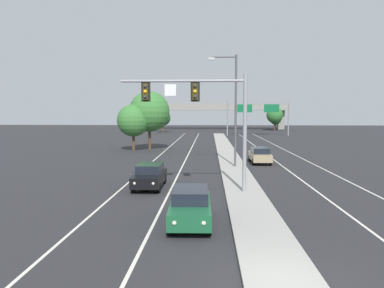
% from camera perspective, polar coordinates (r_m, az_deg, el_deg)
% --- Properties ---
extents(ground_plane, '(260.00, 260.00, 0.00)m').
position_cam_1_polar(ground_plane, '(11.48, 14.52, -21.15)').
color(ground_plane, '#28282B').
extents(median_island, '(2.40, 110.00, 0.15)m').
position_cam_1_polar(median_island, '(28.59, 7.17, -4.96)').
color(median_island, '#9E9B93').
rests_on(median_island, ground).
extents(lane_stripe_oncoming_center, '(0.14, 100.00, 0.01)m').
position_cam_1_polar(lane_stripe_oncoming_center, '(35.52, -1.29, -3.06)').
color(lane_stripe_oncoming_center, silver).
rests_on(lane_stripe_oncoming_center, ground).
extents(lane_stripe_receding_center, '(0.14, 100.00, 0.01)m').
position_cam_1_polar(lane_stripe_receding_center, '(36.10, 13.78, -3.08)').
color(lane_stripe_receding_center, silver).
rests_on(lane_stripe_receding_center, ground).
extents(edge_stripe_left, '(0.14, 100.00, 0.01)m').
position_cam_1_polar(edge_stripe_left, '(35.90, -6.56, -3.01)').
color(edge_stripe_left, silver).
rests_on(edge_stripe_left, ground).
extents(edge_stripe_right, '(0.14, 100.00, 0.01)m').
position_cam_1_polar(edge_stripe_right, '(36.87, 18.83, -3.04)').
color(edge_stripe_right, silver).
rests_on(edge_stripe_right, ground).
extents(overhead_signal_mast, '(7.72, 0.44, 7.20)m').
position_cam_1_polar(overhead_signal_mast, '(21.84, 2.00, 5.89)').
color(overhead_signal_mast, gray).
rests_on(overhead_signal_mast, median_island).
extents(street_lamp_median, '(2.58, 0.28, 10.00)m').
position_cam_1_polar(street_lamp_median, '(32.34, 6.62, 6.39)').
color(street_lamp_median, '#4C4C51').
rests_on(street_lamp_median, median_island).
extents(car_oncoming_green, '(1.92, 4.51, 1.58)m').
position_cam_1_polar(car_oncoming_green, '(16.39, -0.26, -9.84)').
color(car_oncoming_green, '#195633').
rests_on(car_oncoming_green, ground).
extents(car_oncoming_black, '(1.83, 4.47, 1.58)m').
position_cam_1_polar(car_oncoming_black, '(24.15, -6.77, -5.02)').
color(car_oncoming_black, black).
rests_on(car_oncoming_black, ground).
extents(car_receding_tan, '(1.85, 4.48, 1.58)m').
position_cam_1_polar(car_receding_tan, '(36.00, 10.81, -1.73)').
color(car_receding_tan, tan).
rests_on(car_receding_tan, ground).
extents(highway_sign_gantry, '(13.28, 0.42, 7.50)m').
position_cam_1_polar(highway_sign_gantry, '(77.66, 10.53, 5.84)').
color(highway_sign_gantry, gray).
rests_on(highway_sign_gantry, ground).
extents(overpass_bridge, '(42.40, 6.40, 7.65)m').
position_cam_1_polar(overpass_bridge, '(107.89, 3.96, 5.48)').
color(overpass_bridge, gray).
rests_on(overpass_bridge, ground).
extents(tree_far_left_b, '(5.43, 5.43, 7.85)m').
position_cam_1_polar(tree_far_left_b, '(48.12, -6.83, 5.16)').
color(tree_far_left_b, '#4C3823').
rests_on(tree_far_left_b, ground).
extents(tree_far_right_b, '(4.53, 4.53, 6.55)m').
position_cam_1_polar(tree_far_right_b, '(101.10, 13.10, 4.53)').
color(tree_far_right_b, '#4C3823').
rests_on(tree_far_right_b, ground).
extents(tree_far_right_c, '(3.27, 3.27, 4.73)m').
position_cam_1_polar(tree_far_right_c, '(106.07, 13.23, 3.90)').
color(tree_far_right_c, '#4C3823').
rests_on(tree_far_right_c, ground).
extents(tree_far_left_a, '(3.83, 3.83, 5.55)m').
position_cam_1_polar(tree_far_left_a, '(89.37, -4.69, 4.16)').
color(tree_far_left_a, '#4C3823').
rests_on(tree_far_left_a, ground).
extents(tree_far_left_c, '(4.21, 4.21, 6.09)m').
position_cam_1_polar(tree_far_left_c, '(47.11, -9.39, 3.72)').
color(tree_far_left_c, '#4C3823').
rests_on(tree_far_left_c, ground).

